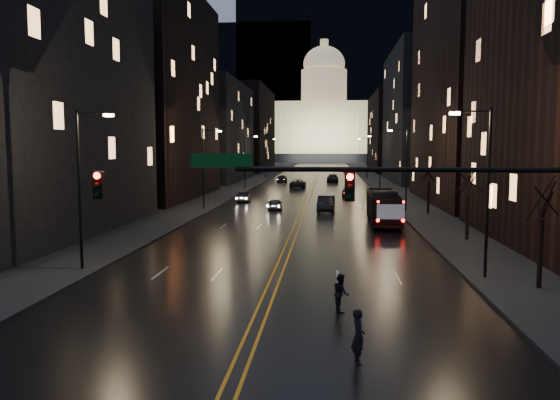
% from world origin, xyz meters
% --- Properties ---
extents(ground, '(900.00, 900.00, 0.00)m').
position_xyz_m(ground, '(0.00, 0.00, 0.00)').
color(ground, black).
rests_on(ground, ground).
extents(road, '(20.00, 320.00, 0.02)m').
position_xyz_m(road, '(0.00, 130.00, 0.01)').
color(road, black).
rests_on(road, ground).
extents(sidewalk_left, '(8.00, 320.00, 0.16)m').
position_xyz_m(sidewalk_left, '(-14.00, 130.00, 0.08)').
color(sidewalk_left, black).
rests_on(sidewalk_left, ground).
extents(sidewalk_right, '(8.00, 320.00, 0.16)m').
position_xyz_m(sidewalk_right, '(14.00, 130.00, 0.08)').
color(sidewalk_right, black).
rests_on(sidewalk_right, ground).
extents(center_line, '(0.62, 320.00, 0.01)m').
position_xyz_m(center_line, '(0.00, 130.00, 0.03)').
color(center_line, orange).
rests_on(center_line, road).
extents(building_left_near, '(12.00, 28.00, 22.00)m').
position_xyz_m(building_left_near, '(-21.00, 22.00, 11.00)').
color(building_left_near, black).
rests_on(building_left_near, ground).
extents(building_left_mid, '(12.00, 30.00, 28.00)m').
position_xyz_m(building_left_mid, '(-21.00, 54.00, 14.00)').
color(building_left_mid, black).
rests_on(building_left_mid, ground).
extents(building_left_far, '(12.00, 34.00, 20.00)m').
position_xyz_m(building_left_far, '(-21.00, 92.00, 10.00)').
color(building_left_far, black).
rests_on(building_left_far, ground).
extents(building_left_dist, '(12.00, 40.00, 24.00)m').
position_xyz_m(building_left_dist, '(-21.00, 140.00, 12.00)').
color(building_left_dist, black).
rests_on(building_left_dist, ground).
extents(building_right_tall, '(12.00, 30.00, 38.00)m').
position_xyz_m(building_right_tall, '(21.00, 50.00, 19.00)').
color(building_right_tall, black).
rests_on(building_right_tall, ground).
extents(building_right_mid, '(12.00, 34.00, 26.00)m').
position_xyz_m(building_right_mid, '(21.00, 92.00, 13.00)').
color(building_right_mid, black).
rests_on(building_right_mid, ground).
extents(building_right_dist, '(12.00, 40.00, 22.00)m').
position_xyz_m(building_right_dist, '(21.00, 140.00, 11.00)').
color(building_right_dist, black).
rests_on(building_right_dist, ground).
extents(mountain_ridge, '(520.00, 60.00, 130.00)m').
position_xyz_m(mountain_ridge, '(40.00, 380.00, 65.00)').
color(mountain_ridge, black).
rests_on(mountain_ridge, ground).
extents(capitol, '(90.00, 50.00, 58.50)m').
position_xyz_m(capitol, '(0.00, 250.00, 17.15)').
color(capitol, black).
rests_on(capitol, ground).
extents(traffic_signal, '(17.29, 0.45, 7.00)m').
position_xyz_m(traffic_signal, '(5.91, -0.00, 5.10)').
color(traffic_signal, black).
rests_on(traffic_signal, ground).
extents(streetlamp_right_near, '(2.13, 0.25, 9.00)m').
position_xyz_m(streetlamp_right_near, '(10.81, 10.00, 5.08)').
color(streetlamp_right_near, black).
rests_on(streetlamp_right_near, ground).
extents(streetlamp_left_near, '(2.13, 0.25, 9.00)m').
position_xyz_m(streetlamp_left_near, '(-10.81, 10.00, 5.08)').
color(streetlamp_left_near, black).
rests_on(streetlamp_left_near, ground).
extents(streetlamp_right_mid, '(2.13, 0.25, 9.00)m').
position_xyz_m(streetlamp_right_mid, '(10.81, 40.00, 5.08)').
color(streetlamp_right_mid, black).
rests_on(streetlamp_right_mid, ground).
extents(streetlamp_left_mid, '(2.13, 0.25, 9.00)m').
position_xyz_m(streetlamp_left_mid, '(-10.81, 40.00, 5.08)').
color(streetlamp_left_mid, black).
rests_on(streetlamp_left_mid, ground).
extents(streetlamp_right_far, '(2.13, 0.25, 9.00)m').
position_xyz_m(streetlamp_right_far, '(10.81, 70.00, 5.08)').
color(streetlamp_right_far, black).
rests_on(streetlamp_right_far, ground).
extents(streetlamp_left_far, '(2.13, 0.25, 9.00)m').
position_xyz_m(streetlamp_left_far, '(-10.81, 70.00, 5.08)').
color(streetlamp_left_far, black).
rests_on(streetlamp_left_far, ground).
extents(streetlamp_right_dist, '(2.13, 0.25, 9.00)m').
position_xyz_m(streetlamp_right_dist, '(10.81, 100.00, 5.08)').
color(streetlamp_right_dist, black).
rests_on(streetlamp_right_dist, ground).
extents(streetlamp_left_dist, '(2.13, 0.25, 9.00)m').
position_xyz_m(streetlamp_left_dist, '(-10.81, 100.00, 5.08)').
color(streetlamp_left_dist, black).
rests_on(streetlamp_left_dist, ground).
extents(tree_right_near, '(2.40, 2.40, 6.65)m').
position_xyz_m(tree_right_near, '(13.00, 8.00, 4.53)').
color(tree_right_near, black).
rests_on(tree_right_near, ground).
extents(tree_right_mid, '(2.40, 2.40, 6.65)m').
position_xyz_m(tree_right_mid, '(13.00, 22.00, 4.53)').
color(tree_right_mid, black).
rests_on(tree_right_mid, ground).
extents(tree_right_far, '(2.40, 2.40, 6.65)m').
position_xyz_m(tree_right_far, '(13.00, 38.00, 4.53)').
color(tree_right_far, black).
rests_on(tree_right_far, ground).
extents(bus, '(2.88, 11.02, 3.05)m').
position_xyz_m(bus, '(7.74, 31.01, 1.53)').
color(bus, black).
rests_on(bus, ground).
extents(oncoming_car_a, '(2.00, 4.12, 1.36)m').
position_xyz_m(oncoming_car_a, '(-3.13, 40.58, 0.68)').
color(oncoming_car_a, black).
rests_on(oncoming_car_a, ground).
extents(oncoming_car_b, '(1.69, 4.16, 1.34)m').
position_xyz_m(oncoming_car_b, '(-7.92, 49.09, 0.67)').
color(oncoming_car_b, black).
rests_on(oncoming_car_b, ground).
extents(oncoming_car_c, '(2.70, 5.53, 1.51)m').
position_xyz_m(oncoming_car_c, '(-2.50, 74.33, 0.76)').
color(oncoming_car_c, black).
rests_on(oncoming_car_c, ground).
extents(oncoming_car_d, '(2.47, 5.21, 1.47)m').
position_xyz_m(oncoming_car_d, '(-6.45, 88.03, 0.73)').
color(oncoming_car_d, black).
rests_on(oncoming_car_d, ground).
extents(receding_car_a, '(1.98, 5.25, 1.71)m').
position_xyz_m(receding_car_a, '(2.50, 40.00, 0.86)').
color(receding_car_a, black).
rests_on(receding_car_a, ground).
extents(receding_car_b, '(1.74, 4.03, 1.36)m').
position_xyz_m(receding_car_b, '(5.45, 57.15, 0.68)').
color(receding_car_b, black).
rests_on(receding_car_b, ground).
extents(receding_car_c, '(2.40, 5.65, 1.63)m').
position_xyz_m(receding_car_c, '(3.53, 88.37, 0.81)').
color(receding_car_c, black).
rests_on(receding_car_c, ground).
extents(receding_car_d, '(2.39, 4.97, 1.37)m').
position_xyz_m(receding_car_d, '(7.85, 126.15, 0.68)').
color(receding_car_d, black).
rests_on(receding_car_d, ground).
extents(pedestrian_a, '(0.56, 0.73, 1.79)m').
position_xyz_m(pedestrian_a, '(3.77, -1.81, 0.90)').
color(pedestrian_a, black).
rests_on(pedestrian_a, ground).
extents(pedestrian_b, '(0.57, 0.86, 1.64)m').
position_xyz_m(pedestrian_b, '(3.33, 3.75, 0.82)').
color(pedestrian_b, black).
rests_on(pedestrian_b, ground).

